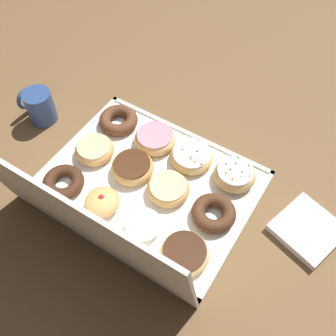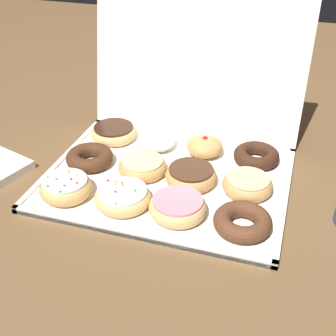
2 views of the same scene
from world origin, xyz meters
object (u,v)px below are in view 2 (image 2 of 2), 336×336
pink_frosted_donut_2 (178,207)px  jelly_filled_donut_10 (205,146)px  chocolate_frosted_donut_8 (114,132)px  chocolate_cake_ring_donut_11 (256,156)px  sprinkle_donut_0 (66,187)px  sprinkle_donut_1 (123,197)px  glazed_ring_donut_5 (142,166)px  chocolate_cake_ring_donut_3 (243,222)px  donut_box (167,179)px  glazed_ring_donut_7 (248,184)px  powdered_filled_donut_9 (157,141)px  chocolate_frosted_donut_6 (191,176)px  chocolate_cake_ring_donut_4 (90,157)px

pink_frosted_donut_2 → jelly_filled_donut_10: size_ratio=1.34×
chocolate_frosted_donut_8 → chocolate_cake_ring_donut_11: size_ratio=1.07×
sprinkle_donut_0 → chocolate_cake_ring_donut_11: (0.37, 0.26, -0.00)m
sprinkle_donut_1 → chocolate_frosted_donut_8: bearing=116.9°
glazed_ring_donut_5 → pink_frosted_donut_2: bearing=-45.5°
chocolate_cake_ring_donut_3 → chocolate_cake_ring_donut_11: bearing=92.0°
jelly_filled_donut_10 → chocolate_cake_ring_donut_11: 0.13m
donut_box → glazed_ring_donut_7: 0.18m
chocolate_cake_ring_donut_3 → powdered_filled_donut_9: size_ratio=1.26×
powdered_filled_donut_9 → chocolate_frosted_donut_6: bearing=-46.1°
glazed_ring_donut_7 → chocolate_cake_ring_donut_11: glazed_ring_donut_7 is taller
pink_frosted_donut_2 → chocolate_frosted_donut_8: 0.35m
chocolate_cake_ring_donut_3 → chocolate_frosted_donut_6: bearing=138.5°
chocolate_frosted_donut_8 → powdered_filled_donut_9: bearing=-4.9°
sprinkle_donut_1 → chocolate_cake_ring_donut_3: size_ratio=1.04×
chocolate_frosted_donut_6 → jelly_filled_donut_10: 0.13m
donut_box → glazed_ring_donut_5: bearing=179.9°
glazed_ring_donut_5 → chocolate_frosted_donut_8: bearing=134.3°
glazed_ring_donut_7 → jelly_filled_donut_10: bearing=135.8°
chocolate_cake_ring_donut_4 → sprinkle_donut_1: bearing=-43.0°
sprinkle_donut_1 → jelly_filled_donut_10: bearing=64.9°
chocolate_frosted_donut_6 → chocolate_cake_ring_donut_11: (0.13, 0.13, -0.00)m
jelly_filled_donut_10 → chocolate_cake_ring_donut_11: (0.13, 0.00, -0.01)m
chocolate_cake_ring_donut_3 → chocolate_cake_ring_donut_11: size_ratio=1.05×
sprinkle_donut_0 → glazed_ring_donut_7: bearing=19.8°
pink_frosted_donut_2 → jelly_filled_donut_10: jelly_filled_donut_10 is taller
donut_box → sprinkle_donut_1: (-0.06, -0.12, 0.02)m
glazed_ring_donut_7 → chocolate_cake_ring_donut_11: (0.00, 0.13, -0.00)m
chocolate_frosted_donut_6 → powdered_filled_donut_9: bearing=133.9°
donut_box → jelly_filled_donut_10: 0.14m
pink_frosted_donut_2 → jelly_filled_donut_10: 0.25m
chocolate_frosted_donut_6 → glazed_ring_donut_5: bearing=177.1°
chocolate_cake_ring_donut_4 → sprinkle_donut_0: bearing=-86.8°
sprinkle_donut_1 → chocolate_frosted_donut_6: 0.16m
pink_frosted_donut_2 → chocolate_frosted_donut_6: (-0.00, 0.12, 0.00)m
donut_box → sprinkle_donut_1: bearing=-115.1°
chocolate_cake_ring_donut_4 → glazed_ring_donut_7: 0.38m
chocolate_cake_ring_donut_3 → sprinkle_donut_0: bearing=-179.3°
chocolate_cake_ring_donut_4 → powdered_filled_donut_9: (0.13, 0.12, 0.00)m
sprinkle_donut_0 → chocolate_cake_ring_donut_4: 0.13m
chocolate_cake_ring_donut_4 → chocolate_cake_ring_donut_3: bearing=-18.4°
chocolate_frosted_donut_8 → jelly_filled_donut_10: (0.24, -0.01, 0.00)m
sprinkle_donut_1 → chocolate_cake_ring_donut_3: sprinkle_donut_1 is taller
sprinkle_donut_0 → chocolate_cake_ring_donut_3: size_ratio=0.98×
donut_box → sprinkle_donut_0: 0.23m
pink_frosted_donut_2 → glazed_ring_donut_5: (-0.12, 0.12, -0.00)m
sprinkle_donut_1 → glazed_ring_donut_5: (-0.00, 0.12, -0.00)m
chocolate_cake_ring_donut_3 → powdered_filled_donut_9: 0.36m
chocolate_cake_ring_donut_4 → chocolate_frosted_donut_6: bearing=-2.0°
sprinkle_donut_0 → pink_frosted_donut_2: size_ratio=0.95×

